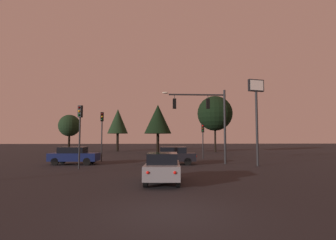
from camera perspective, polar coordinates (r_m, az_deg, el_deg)
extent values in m
plane|color=black|center=(32.61, -2.59, -7.97)|extent=(168.00, 168.00, 0.00)
cylinder|color=#232326|center=(24.13, 12.14, -1.42)|extent=(0.20, 0.20, 6.61)
cylinder|color=#232326|center=(23.89, 6.21, 5.43)|extent=(5.01, 0.17, 0.14)
ellipsoid|color=#F4EACC|center=(23.62, -0.56, 5.89)|extent=(0.56, 0.28, 0.16)
cylinder|color=#232326|center=(24.04, 8.58, 4.98)|extent=(0.05, 0.05, 0.34)
cube|color=black|center=(23.96, 8.59, 3.51)|extent=(0.30, 0.24, 0.90)
sphere|color=red|center=(24.13, 8.52, 4.13)|extent=(0.18, 0.18, 0.18)
sphere|color=#56380C|center=(24.09, 8.53, 3.47)|extent=(0.18, 0.18, 0.18)
sphere|color=#0C4219|center=(24.06, 8.53, 2.80)|extent=(0.18, 0.18, 0.18)
cylinder|color=#232326|center=(23.62, 1.39, 5.07)|extent=(0.05, 0.05, 0.37)
cube|color=black|center=(23.52, 1.40, 3.54)|extent=(0.30, 0.24, 0.90)
sphere|color=red|center=(23.70, 1.37, 4.16)|extent=(0.18, 0.18, 0.18)
sphere|color=#56380C|center=(23.66, 1.37, 3.49)|extent=(0.18, 0.18, 0.18)
sphere|color=#0C4219|center=(23.63, 1.37, 2.82)|extent=(0.18, 0.18, 0.18)
cylinder|color=#232326|center=(30.27, 7.54, -5.45)|extent=(0.12, 0.12, 2.95)
cube|color=black|center=(30.28, 7.51, -1.80)|extent=(0.35, 0.31, 0.90)
sphere|color=red|center=(30.15, 7.48, -1.26)|extent=(0.18, 0.18, 0.18)
sphere|color=#56380C|center=(30.14, 7.48, -1.79)|extent=(0.18, 0.18, 0.18)
sphere|color=#0C4219|center=(30.13, 7.49, -2.32)|extent=(0.18, 0.18, 0.18)
cylinder|color=#232326|center=(26.88, -14.09, -4.48)|extent=(0.12, 0.12, 3.95)
cube|color=black|center=(26.97, -14.00, 0.68)|extent=(0.35, 0.31, 0.90)
sphere|color=#4C0A0A|center=(26.85, -13.97, 1.30)|extent=(0.18, 0.18, 0.18)
sphere|color=#F9A319|center=(26.83, -13.98, 0.70)|extent=(0.18, 0.18, 0.18)
sphere|color=#0C4219|center=(26.81, -13.99, 0.11)|extent=(0.18, 0.18, 0.18)
cylinder|color=#232326|center=(20.85, -18.52, -4.72)|extent=(0.12, 0.12, 3.84)
cube|color=black|center=(20.95, -18.37, 1.76)|extent=(0.36, 0.33, 0.90)
sphere|color=#4C0A0A|center=(20.87, -18.57, 2.57)|extent=(0.18, 0.18, 0.18)
sphere|color=#F9A319|center=(20.84, -18.59, 1.80)|extent=(0.18, 0.18, 0.18)
sphere|color=#0C4219|center=(20.81, -18.61, 1.03)|extent=(0.18, 0.18, 0.18)
cube|color=gray|center=(13.81, -1.13, -10.62)|extent=(2.00, 4.10, 0.68)
cube|color=black|center=(13.60, -1.15, -8.19)|extent=(1.62, 2.25, 0.52)
cylinder|color=black|center=(15.20, -3.85, -11.30)|extent=(0.25, 0.65, 0.64)
cylinder|color=black|center=(15.15, 1.93, -11.33)|extent=(0.25, 0.65, 0.64)
cylinder|color=black|center=(12.60, -4.84, -12.81)|extent=(0.25, 0.65, 0.64)
cylinder|color=black|center=(12.55, 2.17, -12.86)|extent=(0.25, 0.65, 0.64)
sphere|color=red|center=(11.85, -4.40, -11.22)|extent=(0.14, 0.14, 0.14)
sphere|color=red|center=(11.80, 1.48, -11.26)|extent=(0.14, 0.14, 0.14)
cube|color=black|center=(23.31, 0.77, -7.93)|extent=(4.27, 2.02, 0.68)
cube|color=black|center=(23.28, 1.14, -6.46)|extent=(2.35, 1.64, 0.52)
cylinder|color=black|center=(22.62, -2.75, -8.91)|extent=(0.65, 0.25, 0.64)
cylinder|color=black|center=(24.13, -2.53, -8.60)|extent=(0.65, 0.25, 0.64)
cylinder|color=black|center=(22.62, 4.29, -8.90)|extent=(0.65, 0.25, 0.64)
cylinder|color=black|center=(24.13, 4.06, -8.60)|extent=(0.65, 0.25, 0.64)
sphere|color=red|center=(22.80, 6.07, -7.74)|extent=(0.14, 0.14, 0.14)
sphere|color=red|center=(23.99, 5.80, -7.56)|extent=(0.14, 0.14, 0.14)
cube|color=#0F1947|center=(24.65, -19.50, -7.49)|extent=(4.19, 2.06, 0.68)
cube|color=black|center=(24.67, -19.80, -6.08)|extent=(2.30, 1.69, 0.52)
cylinder|color=black|center=(25.03, -15.96, -8.29)|extent=(0.65, 0.24, 0.64)
cylinder|color=black|center=(23.49, -17.06, -8.56)|extent=(0.65, 0.24, 0.64)
cylinder|color=black|center=(25.90, -21.75, -8.01)|extent=(0.65, 0.24, 0.64)
cylinder|color=black|center=(24.41, -23.17, -8.23)|extent=(0.65, 0.24, 0.64)
sphere|color=red|center=(25.98, -23.32, -6.98)|extent=(0.14, 0.14, 0.14)
sphere|color=red|center=(24.82, -24.49, -7.10)|extent=(0.14, 0.14, 0.14)
cylinder|color=#232326|center=(23.11, 18.60, -1.72)|extent=(0.20, 0.20, 6.18)
cube|color=black|center=(23.52, 18.40, 7.06)|extent=(1.42, 0.55, 1.00)
cube|color=white|center=(23.41, 18.59, 7.11)|extent=(1.21, 0.29, 0.84)
cylinder|color=black|center=(47.46, -10.81, -4.77)|extent=(0.43, 0.43, 3.14)
cone|color=black|center=(47.55, -10.75, -0.28)|extent=(3.60, 3.60, 4.30)
cylinder|color=black|center=(46.68, -20.54, -4.59)|extent=(0.35, 0.35, 3.16)
sphere|color=black|center=(46.73, -20.45, -1.12)|extent=(3.57, 3.57, 3.57)
cylinder|color=black|center=(44.40, 10.12, -4.02)|extent=(0.31, 0.31, 4.41)
sphere|color=black|center=(44.60, 10.06, 1.42)|extent=(5.78, 5.78, 5.78)
cylinder|color=black|center=(40.65, -2.21, -5.06)|extent=(0.43, 0.43, 3.03)
cone|color=black|center=(40.75, -2.19, 0.21)|extent=(4.18, 4.18, 4.45)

